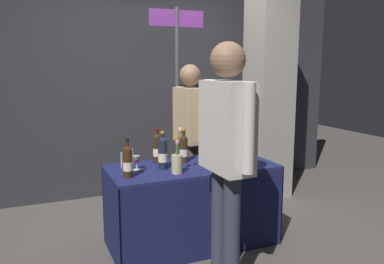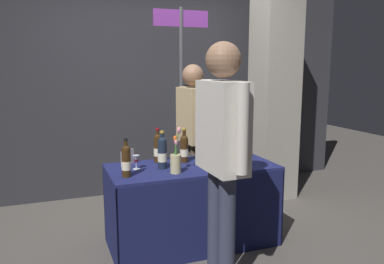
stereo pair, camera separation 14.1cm
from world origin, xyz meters
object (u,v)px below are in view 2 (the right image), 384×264
(display_bottle_0, at_px, (158,148))
(wine_glass_near_vendor, at_px, (136,159))
(flower_vase, at_px, (176,160))
(taster_foreground_right, at_px, (222,144))
(concrete_pillar, at_px, (274,82))
(featured_wine_bottle, at_px, (162,152))
(vendor_presenter, at_px, (193,127))
(tasting_table, at_px, (192,190))
(booth_signpost, at_px, (181,82))

(display_bottle_0, bearing_deg, wine_glass_near_vendor, -143.92)
(flower_vase, distance_m, taster_foreground_right, 0.63)
(concrete_pillar, height_order, featured_wine_bottle, concrete_pillar)
(featured_wine_bottle, relative_size, wine_glass_near_vendor, 2.68)
(concrete_pillar, bearing_deg, vendor_presenter, -166.65)
(concrete_pillar, height_order, flower_vase, concrete_pillar)
(tasting_table, bearing_deg, featured_wine_bottle, 179.44)
(concrete_pillar, bearing_deg, taster_foreground_right, -131.52)
(booth_signpost, bearing_deg, concrete_pillar, -9.48)
(concrete_pillar, bearing_deg, display_bottle_0, -157.81)
(wine_glass_near_vendor, bearing_deg, tasting_table, -6.16)
(display_bottle_0, bearing_deg, flower_vase, -84.63)
(flower_vase, distance_m, booth_signpost, 1.47)
(vendor_presenter, height_order, booth_signpost, booth_signpost)
(display_bottle_0, bearing_deg, tasting_table, -42.75)
(tasting_table, xyz_separation_m, vendor_presenter, (0.25, 0.62, 0.46))
(display_bottle_0, height_order, vendor_presenter, vendor_presenter)
(tasting_table, xyz_separation_m, display_bottle_0, (-0.25, 0.23, 0.36))
(featured_wine_bottle, distance_m, display_bottle_0, 0.23)
(concrete_pillar, height_order, display_bottle_0, concrete_pillar)
(taster_foreground_right, bearing_deg, display_bottle_0, 9.35)
(wine_glass_near_vendor, bearing_deg, taster_foreground_right, -61.82)
(concrete_pillar, height_order, vendor_presenter, concrete_pillar)
(concrete_pillar, distance_m, tasting_table, 1.89)
(wine_glass_near_vendor, height_order, vendor_presenter, vendor_presenter)
(display_bottle_0, relative_size, taster_foreground_right, 0.18)
(booth_signpost, bearing_deg, wine_glass_near_vendor, -126.76)
(concrete_pillar, relative_size, display_bottle_0, 8.98)
(featured_wine_bottle, relative_size, vendor_presenter, 0.20)
(display_bottle_0, xyz_separation_m, taster_foreground_right, (0.19, -0.97, 0.21))
(concrete_pillar, bearing_deg, tasting_table, -147.21)
(flower_vase, xyz_separation_m, taster_foreground_right, (0.15, -0.57, 0.23))
(featured_wine_bottle, relative_size, taster_foreground_right, 0.19)
(tasting_table, xyz_separation_m, wine_glass_near_vendor, (-0.49, 0.05, 0.31))
(concrete_pillar, xyz_separation_m, wine_glass_near_vendor, (-1.88, -0.84, -0.59))
(flower_vase, bearing_deg, vendor_presenter, 60.39)
(tasting_table, relative_size, featured_wine_bottle, 4.49)
(tasting_table, distance_m, taster_foreground_right, 0.94)
(wine_glass_near_vendor, bearing_deg, flower_vase, -39.48)
(tasting_table, distance_m, flower_vase, 0.43)
(wine_glass_near_vendor, distance_m, booth_signpost, 1.42)
(vendor_presenter, height_order, taster_foreground_right, taster_foreground_right)
(concrete_pillar, distance_m, flower_vase, 2.01)
(featured_wine_bottle, bearing_deg, flower_vase, -70.93)
(taster_foreground_right, relative_size, booth_signpost, 0.79)
(concrete_pillar, height_order, booth_signpost, concrete_pillar)
(flower_vase, bearing_deg, display_bottle_0, 95.37)
(booth_signpost, bearing_deg, featured_wine_bottle, -117.09)
(tasting_table, height_order, featured_wine_bottle, featured_wine_bottle)
(tasting_table, bearing_deg, booth_signpost, 75.43)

